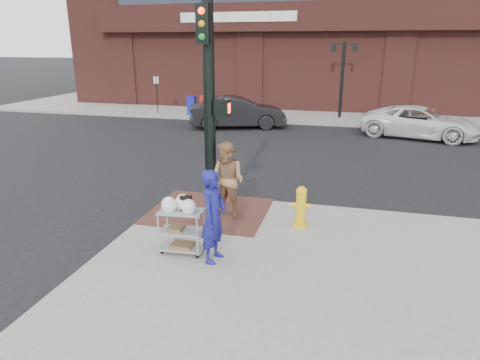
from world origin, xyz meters
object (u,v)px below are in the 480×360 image
(lamp_post, at_px, (343,72))
(fire_hydrant, at_px, (301,206))
(sedan_dark, at_px, (238,112))
(minivan_white, at_px, (420,122))
(pedestrian_tan, at_px, (227,180))
(utility_cart, at_px, (182,227))
(traffic_signal_pole, at_px, (210,102))
(woman_blue, at_px, (213,216))

(lamp_post, bearing_deg, fire_hydrant, -91.21)
(sedan_dark, relative_size, minivan_white, 0.94)
(pedestrian_tan, distance_m, utility_cart, 2.04)
(minivan_white, bearing_deg, traffic_signal_pole, 166.40)
(woman_blue, bearing_deg, utility_cart, 85.12)
(woman_blue, height_order, pedestrian_tan, pedestrian_tan)
(utility_cart, xyz_separation_m, fire_hydrant, (2.09, 1.82, -0.05))
(traffic_signal_pole, bearing_deg, woman_blue, -70.95)
(woman_blue, distance_m, sedan_dark, 14.17)
(pedestrian_tan, relative_size, sedan_dark, 0.38)
(sedan_dark, height_order, fire_hydrant, sedan_dark)
(minivan_white, distance_m, utility_cart, 14.71)
(lamp_post, distance_m, utility_cart, 17.55)
(woman_blue, bearing_deg, pedestrian_tan, 16.48)
(woman_blue, distance_m, minivan_white, 14.58)
(traffic_signal_pole, relative_size, pedestrian_tan, 2.78)
(traffic_signal_pole, relative_size, woman_blue, 2.81)
(utility_cart, height_order, fire_hydrant, utility_cart)
(traffic_signal_pole, bearing_deg, pedestrian_tan, -10.79)
(minivan_white, bearing_deg, pedestrian_tan, 168.21)
(lamp_post, height_order, sedan_dark, lamp_post)
(lamp_post, height_order, traffic_signal_pole, traffic_signal_pole)
(sedan_dark, relative_size, utility_cart, 4.06)
(traffic_signal_pole, distance_m, woman_blue, 2.94)
(traffic_signal_pole, relative_size, sedan_dark, 1.05)
(pedestrian_tan, distance_m, fire_hydrant, 1.79)
(utility_cart, bearing_deg, pedestrian_tan, 79.72)
(traffic_signal_pole, xyz_separation_m, woman_blue, (0.76, -2.20, -1.79))
(minivan_white, bearing_deg, lamp_post, 58.02)
(minivan_white, relative_size, fire_hydrant, 5.33)
(lamp_post, relative_size, traffic_signal_pole, 0.80)
(pedestrian_tan, bearing_deg, minivan_white, 82.59)
(lamp_post, xyz_separation_m, minivan_white, (3.65, -3.88, -1.92))
(lamp_post, bearing_deg, pedestrian_tan, -97.67)
(lamp_post, bearing_deg, sedan_dark, -143.54)
(fire_hydrant, bearing_deg, minivan_white, 71.05)
(woman_blue, relative_size, minivan_white, 0.35)
(pedestrian_tan, bearing_deg, lamp_post, 101.47)
(woman_blue, xyz_separation_m, fire_hydrant, (1.39, 1.97, -0.41))
(fire_hydrant, bearing_deg, lamp_post, 88.79)
(pedestrian_tan, bearing_deg, utility_cart, -81.14)
(woman_blue, xyz_separation_m, minivan_white, (5.37, 13.55, -0.34))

